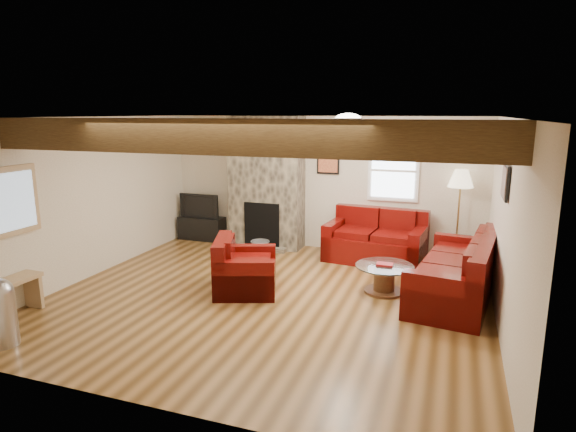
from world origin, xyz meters
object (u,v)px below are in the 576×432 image
(armchair_red, at_px, (246,265))
(television, at_px, (201,205))
(sofa_three, at_px, (455,267))
(coffee_table, at_px, (384,279))
(loveseat, at_px, (375,236))
(tv_cabinet, at_px, (202,228))
(floor_lamp, at_px, (461,184))

(armchair_red, relative_size, television, 1.15)
(armchair_red, xyz_separation_m, television, (-2.05, 2.38, 0.32))
(sofa_three, xyz_separation_m, armchair_red, (-2.88, -0.74, -0.05))
(armchair_red, bearing_deg, coffee_table, -92.74)
(loveseat, xyz_separation_m, coffee_table, (0.38, -1.49, -0.24))
(sofa_three, bearing_deg, tv_cabinet, -100.39)
(loveseat, bearing_deg, armchair_red, -120.65)
(coffee_table, bearing_deg, tv_cabinet, 155.76)
(coffee_table, distance_m, tv_cabinet, 4.36)
(armchair_red, height_order, tv_cabinet, armchair_red)
(sofa_three, height_order, coffee_table, sofa_three)
(coffee_table, bearing_deg, armchair_red, -162.99)
(armchair_red, xyz_separation_m, coffee_table, (1.92, 0.59, -0.19))
(tv_cabinet, bearing_deg, floor_lamp, 0.23)
(loveseat, height_order, television, television)
(armchair_red, xyz_separation_m, floor_lamp, (2.89, 2.40, 1.00))
(coffee_table, relative_size, television, 0.98)
(sofa_three, distance_m, armchair_red, 2.97)
(armchair_red, bearing_deg, floor_lamp, -70.04)
(coffee_table, height_order, tv_cabinet, tv_cabinet)
(armchair_red, height_order, coffee_table, armchair_red)
(coffee_table, xyz_separation_m, tv_cabinet, (-3.98, 1.79, 0.03))
(tv_cabinet, relative_size, television, 1.10)
(armchair_red, relative_size, coffee_table, 1.17)
(coffee_table, relative_size, tv_cabinet, 0.90)
(loveseat, xyz_separation_m, television, (-3.60, 0.30, 0.27))
(sofa_three, relative_size, armchair_red, 2.33)
(tv_cabinet, bearing_deg, sofa_three, -18.43)
(armchair_red, bearing_deg, television, 21.04)
(loveseat, distance_m, tv_cabinet, 3.62)
(tv_cabinet, xyz_separation_m, floor_lamp, (4.94, 0.02, 1.16))
(coffee_table, bearing_deg, loveseat, 104.14)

